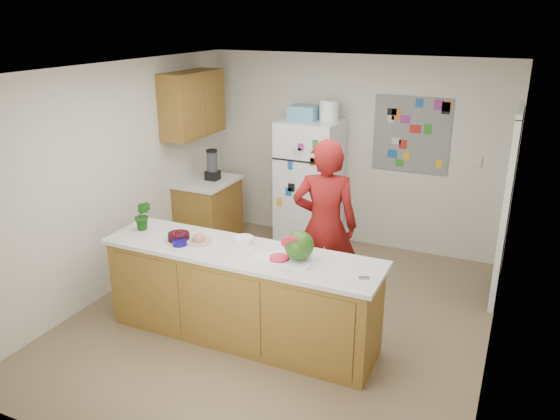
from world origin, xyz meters
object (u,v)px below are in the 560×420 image
at_px(refrigerator, 310,185).
at_px(cherry_bowl, 179,237).
at_px(person, 325,226).
at_px(watermelon, 299,245).

relative_size(refrigerator, cherry_bowl, 8.24).
bearing_deg(cherry_bowl, refrigerator, 80.62).
bearing_deg(refrigerator, cherry_bowl, -99.38).
bearing_deg(person, cherry_bowl, 22.41).
xyz_separation_m(person, cherry_bowl, (-1.15, -0.92, 0.04)).
xyz_separation_m(refrigerator, cherry_bowl, (-0.40, -2.41, 0.11)).
bearing_deg(refrigerator, person, -63.09).
distance_m(refrigerator, watermelon, 2.50).
distance_m(person, cherry_bowl, 1.48).
height_order(refrigerator, watermelon, refrigerator).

